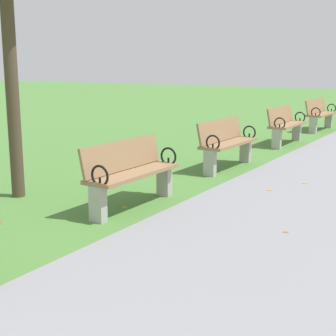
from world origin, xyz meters
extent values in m
cube|color=#93704C|center=(-0.45, 6.42, 0.47)|extent=(0.47, 1.61, 0.05)
cube|color=#93704C|center=(-0.64, 6.42, 0.70)|extent=(0.15, 1.60, 0.40)
cube|color=#A8A59E|center=(-0.46, 5.68, 0.23)|extent=(0.20, 0.12, 0.45)
cube|color=#A8A59E|center=(-0.44, 7.16, 0.23)|extent=(0.20, 0.12, 0.45)
torus|color=black|center=(-0.40, 5.66, 0.59)|extent=(0.27, 0.04, 0.27)
cylinder|color=black|center=(-0.40, 5.66, 0.51)|extent=(0.03, 0.03, 0.12)
torus|color=black|center=(-0.38, 7.18, 0.59)|extent=(0.27, 0.04, 0.27)
cylinder|color=black|center=(-0.38, 7.18, 0.51)|extent=(0.03, 0.03, 0.12)
cube|color=#93704C|center=(-0.45, 9.42, 0.47)|extent=(0.47, 1.61, 0.05)
cube|color=#93704C|center=(-0.64, 9.43, 0.70)|extent=(0.15, 1.60, 0.40)
cube|color=#A8A59E|center=(-0.46, 8.68, 0.23)|extent=(0.20, 0.12, 0.45)
cube|color=#A8A59E|center=(-0.44, 10.16, 0.23)|extent=(0.20, 0.12, 0.45)
torus|color=black|center=(-0.40, 8.66, 0.59)|extent=(0.27, 0.03, 0.27)
cylinder|color=black|center=(-0.40, 8.66, 0.51)|extent=(0.03, 0.03, 0.12)
torus|color=black|center=(-0.38, 10.18, 0.59)|extent=(0.27, 0.03, 0.27)
cylinder|color=black|center=(-0.38, 10.18, 0.51)|extent=(0.03, 0.03, 0.12)
cube|color=#93704C|center=(-0.45, 12.71, 0.47)|extent=(0.45, 1.60, 0.05)
cube|color=#93704C|center=(-0.64, 12.70, 0.70)|extent=(0.13, 1.60, 0.40)
cube|color=#A8A59E|center=(-0.44, 11.97, 0.23)|extent=(0.20, 0.12, 0.45)
cube|color=#A8A59E|center=(-0.46, 13.45, 0.23)|extent=(0.20, 0.12, 0.45)
torus|color=black|center=(-0.38, 11.95, 0.59)|extent=(0.27, 0.03, 0.27)
cylinder|color=black|center=(-0.38, 11.95, 0.51)|extent=(0.03, 0.03, 0.12)
torus|color=black|center=(-0.40, 13.47, 0.59)|extent=(0.27, 0.03, 0.27)
cylinder|color=black|center=(-0.40, 13.47, 0.51)|extent=(0.03, 0.03, 0.12)
cube|color=#93704C|center=(-0.45, 15.70, 0.47)|extent=(0.49, 1.61, 0.05)
cube|color=#93704C|center=(-0.64, 15.70, 0.70)|extent=(0.17, 1.60, 0.40)
cube|color=#A8A59E|center=(-0.47, 14.96, 0.23)|extent=(0.20, 0.13, 0.45)
cube|color=#A8A59E|center=(-0.43, 16.44, 0.23)|extent=(0.20, 0.13, 0.45)
torus|color=black|center=(-0.41, 14.94, 0.59)|extent=(0.27, 0.04, 0.27)
cylinder|color=black|center=(-0.41, 14.94, 0.51)|extent=(0.03, 0.03, 0.12)
torus|color=black|center=(-0.37, 16.46, 0.59)|extent=(0.27, 0.04, 0.27)
cylinder|color=black|center=(-0.37, 16.46, 0.51)|extent=(0.03, 0.03, 0.12)
cylinder|color=#4C3D2D|center=(-2.23, 6.01, 1.64)|extent=(0.19, 0.19, 3.29)
cylinder|color=#BC842D|center=(-0.57, 6.36, 0.00)|extent=(0.08, 0.08, 0.00)
cylinder|color=#AD6B23|center=(-1.37, 14.81, 0.00)|extent=(0.12, 0.12, 0.00)
cylinder|color=#93511E|center=(-1.59, 17.71, 0.00)|extent=(0.10, 0.10, 0.00)
cylinder|color=#BC842D|center=(1.12, 8.92, 0.02)|extent=(0.10, 0.10, 0.00)
cylinder|color=#BC842D|center=(-1.10, 14.56, 0.00)|extent=(0.14, 0.14, 0.00)
cylinder|color=gold|center=(-1.93, 7.55, 0.00)|extent=(0.13, 0.13, 0.00)
cylinder|color=#BC842D|center=(0.80, 8.21, 0.02)|extent=(0.12, 0.12, 0.00)
cylinder|color=#AD6B23|center=(1.65, 6.46, 0.02)|extent=(0.08, 0.08, 0.00)
camera|label=1|loc=(3.37, 1.11, 1.91)|focal=53.66mm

